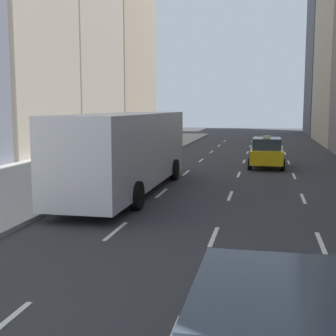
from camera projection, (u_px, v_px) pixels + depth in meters
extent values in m
cube|color=gray|center=(74.00, 166.00, 27.31)|extent=(8.00, 66.00, 0.15)
cube|color=white|center=(116.00, 231.00, 13.33)|extent=(0.12, 2.00, 0.01)
cube|color=white|center=(162.00, 193.00, 19.15)|extent=(0.12, 2.00, 0.01)
cube|color=white|center=(186.00, 173.00, 24.97)|extent=(0.12, 2.00, 0.01)
cube|color=white|center=(201.00, 160.00, 30.80)|extent=(0.12, 2.00, 0.01)
cube|color=white|center=(211.00, 152.00, 36.62)|extent=(0.12, 2.00, 0.01)
cube|color=white|center=(219.00, 146.00, 42.44)|extent=(0.12, 2.00, 0.01)
cube|color=white|center=(225.00, 141.00, 48.27)|extent=(0.12, 2.00, 0.01)
cube|color=white|center=(214.00, 236.00, 12.76)|extent=(0.12, 2.00, 0.01)
cube|color=white|center=(230.00, 196.00, 18.58)|extent=(0.12, 2.00, 0.01)
cube|color=white|center=(239.00, 174.00, 24.41)|extent=(0.12, 2.00, 0.01)
cube|color=white|center=(244.00, 161.00, 30.23)|extent=(0.12, 2.00, 0.01)
cube|color=white|center=(248.00, 152.00, 36.06)|extent=(0.12, 2.00, 0.01)
cube|color=white|center=(250.00, 146.00, 41.88)|extent=(0.12, 2.00, 0.01)
cube|color=white|center=(252.00, 141.00, 47.70)|extent=(0.12, 2.00, 0.01)
cube|color=white|center=(321.00, 242.00, 12.19)|extent=(0.12, 2.00, 0.01)
cube|color=white|center=(303.00, 199.00, 18.02)|extent=(0.12, 2.00, 0.01)
cube|color=white|center=(294.00, 176.00, 23.84)|extent=(0.12, 2.00, 0.01)
cube|color=white|center=(289.00, 162.00, 29.67)|extent=(0.12, 2.00, 0.01)
cube|color=white|center=(285.00, 153.00, 35.49)|extent=(0.12, 2.00, 0.01)
cube|color=white|center=(282.00, 147.00, 41.31)|extent=(0.12, 2.00, 0.01)
cube|color=white|center=(280.00, 142.00, 47.14)|extent=(0.12, 2.00, 0.01)
cube|color=gray|center=(13.00, 57.00, 33.58)|extent=(6.00, 10.17, 14.10)
cube|color=#4C515B|center=(335.00, 33.00, 57.79)|extent=(6.00, 11.21, 25.13)
cube|color=yellow|center=(266.00, 155.00, 27.32)|extent=(1.80, 4.40, 0.76)
cube|color=#28333D|center=(267.00, 143.00, 26.97)|extent=(1.58, 2.29, 0.64)
cube|color=#F2E599|center=(267.00, 137.00, 26.92)|extent=(0.44, 0.20, 0.14)
cylinder|color=black|center=(251.00, 159.00, 28.88)|extent=(0.22, 0.66, 0.66)
cylinder|color=black|center=(281.00, 159.00, 28.51)|extent=(0.22, 0.66, 0.66)
cylinder|color=black|center=(250.00, 164.00, 26.23)|extent=(0.22, 0.66, 0.66)
cylinder|color=black|center=(283.00, 165.00, 25.86)|extent=(0.22, 0.66, 0.66)
cube|color=#28333D|center=(270.00, 316.00, 4.82)|extent=(1.58, 2.35, 0.64)
cylinder|color=black|center=(203.00, 329.00, 6.77)|extent=(0.22, 0.66, 0.66)
cube|color=silver|center=(128.00, 149.00, 19.17)|extent=(2.50, 11.60, 2.90)
cube|color=#28333D|center=(159.00, 133.00, 24.70)|extent=(2.30, 0.12, 1.40)
cube|color=#28333D|center=(100.00, 140.00, 19.36)|extent=(0.08, 9.86, 1.10)
cube|color=yellow|center=(159.00, 116.00, 24.58)|extent=(1.50, 0.10, 0.36)
cylinder|color=black|center=(125.00, 168.00, 23.08)|extent=(0.30, 1.00, 1.00)
cylinder|color=black|center=(174.00, 170.00, 22.57)|extent=(0.30, 1.00, 1.00)
cylinder|color=black|center=(68.00, 193.00, 16.49)|extent=(0.30, 1.00, 1.00)
cylinder|color=black|center=(137.00, 196.00, 15.99)|extent=(0.30, 1.00, 1.00)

